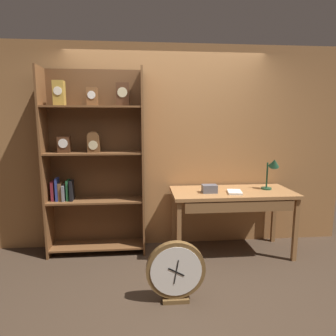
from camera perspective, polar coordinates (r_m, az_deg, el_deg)
name	(u,v)px	position (r m, az deg, el deg)	size (l,w,h in m)	color
ground_plane	(177,294)	(3.04, 1.86, -23.58)	(10.00, 10.00, 0.00)	#3D2D21
back_wood_panel	(167,148)	(3.78, -0.28, 4.01)	(4.80, 0.05, 2.60)	#9E6B3D
bookshelf	(93,161)	(3.64, -14.57, 1.26)	(1.18, 0.33, 2.26)	brown
workbench	(232,198)	(3.63, 12.61, -5.84)	(1.48, 0.66, 0.80)	#9E6B3D
desk_lamp	(272,168)	(3.77, 19.93, 0.03)	(0.20, 0.20, 0.41)	#1E472D
toolbox_small	(210,189)	(3.48, 8.20, -4.07)	(0.18, 0.12, 0.10)	#595960
open_repair_manual	(235,192)	(3.52, 13.01, -4.65)	(0.16, 0.22, 0.03)	silver
round_clock_large	(176,272)	(2.78, 1.55, -19.76)	(0.54, 0.11, 0.58)	brown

